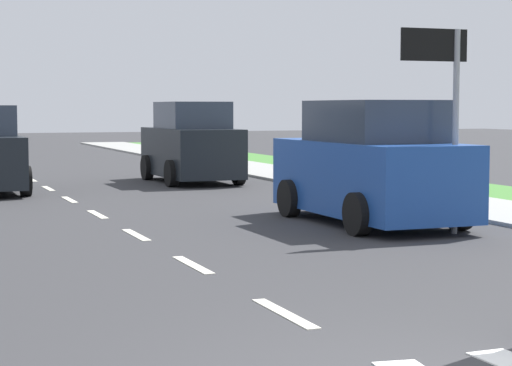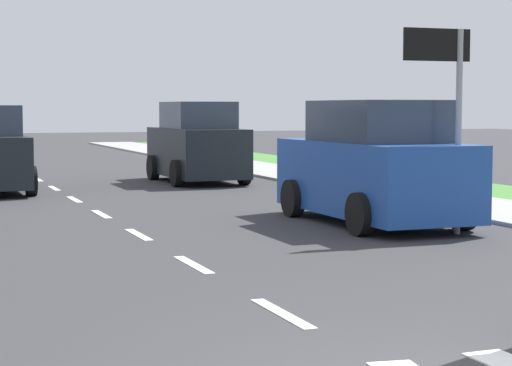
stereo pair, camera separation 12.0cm
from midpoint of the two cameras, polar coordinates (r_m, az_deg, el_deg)
The scene contains 6 objects.
ground_plane at distance 26.89m, azimuth -13.62°, elevation 0.23°, with size 96.00×96.00×0.00m, color #333335.
sidewalk_right at distance 18.97m, azimuth 13.19°, elevation -1.54°, with size 2.40×72.00×0.14m, color #9E9E99.
lane_center_line at distance 31.05m, azimuth -14.62°, elevation 0.79°, with size 0.14×46.40×0.01m.
lane_direction_sign at distance 14.97m, azimuth 11.00°, elevation 6.11°, with size 1.16×0.11×3.20m.
car_parked_far at distance 25.05m, azimuth -4.06°, elevation 2.30°, with size 2.01×3.93×2.13m.
car_parked_curbside at distance 16.24m, azimuth 6.72°, elevation 1.00°, with size 2.06×4.39×2.11m.
Camera 1 is at (-3.47, -5.58, 1.99)m, focal length 66.17 mm.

